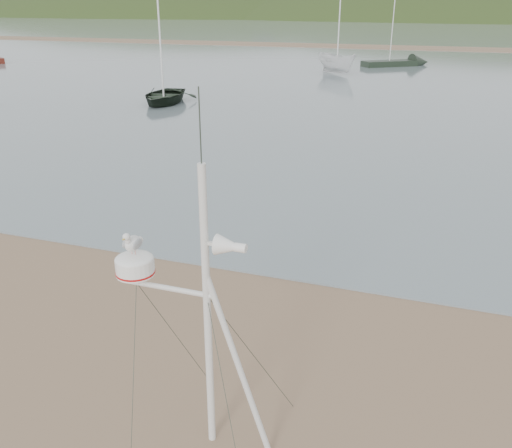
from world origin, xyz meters
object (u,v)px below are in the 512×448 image
(mast_rig, at_px, (204,371))
(sailboat_dark_mid, at_px, (406,63))
(boat_white, at_px, (338,46))
(boat_dark, at_px, (162,65))

(mast_rig, bearing_deg, sailboat_dark_mid, 91.88)
(boat_white, height_order, sailboat_dark_mid, sailboat_dark_mid)
(boat_dark, height_order, boat_white, boat_white)
(mast_rig, bearing_deg, boat_dark, 119.44)
(boat_dark, relative_size, sailboat_dark_mid, 0.66)
(mast_rig, bearing_deg, boat_white, 99.01)
(mast_rig, height_order, boat_dark, mast_rig)
(boat_white, xyz_separation_m, sailboat_dark_mid, (4.80, 8.34, -1.95))
(mast_rig, distance_m, boat_white, 40.89)
(sailboat_dark_mid, bearing_deg, mast_rig, -88.12)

